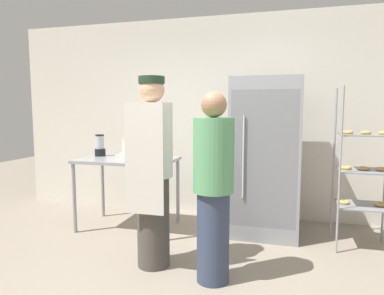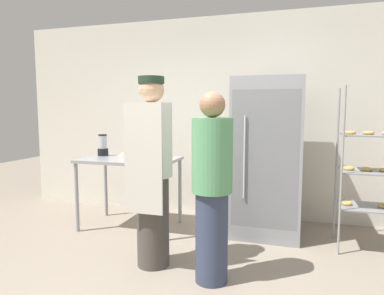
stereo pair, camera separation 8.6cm
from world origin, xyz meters
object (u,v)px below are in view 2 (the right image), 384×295
at_px(baking_rack, 367,170).
at_px(person_baker, 152,169).
at_px(person_customer, 212,187).
at_px(blender_pitcher, 103,146).
at_px(donut_box, 131,155).
at_px(refrigerator, 267,158).

distance_m(baking_rack, person_baker, 2.24).
bearing_deg(baking_rack, person_customer, -140.41).
relative_size(blender_pitcher, person_baker, 0.16).
bearing_deg(donut_box, person_customer, -38.91).
distance_m(refrigerator, person_baker, 1.50).
bearing_deg(refrigerator, person_customer, -105.29).
xyz_separation_m(refrigerator, person_baker, (-0.96, -1.15, 0.00)).
xyz_separation_m(refrigerator, donut_box, (-1.64, -0.26, 0.00)).
distance_m(refrigerator, baking_rack, 1.05).
relative_size(baking_rack, blender_pitcher, 6.10).
relative_size(blender_pitcher, person_customer, 0.17).
distance_m(refrigerator, person_customer, 1.34).
distance_m(blender_pitcher, person_customer, 2.12).
xyz_separation_m(donut_box, person_baker, (0.67, -0.89, -0.00)).
bearing_deg(person_baker, person_customer, -13.15).
bearing_deg(blender_pitcher, refrigerator, 3.31).
bearing_deg(baking_rack, person_baker, -153.26).
bearing_deg(donut_box, baking_rack, 2.41).
distance_m(baking_rack, donut_box, 2.68).
xyz_separation_m(donut_box, person_customer, (1.28, -1.04, -0.10)).
bearing_deg(blender_pitcher, donut_box, -15.94).
bearing_deg(person_customer, person_baker, 166.85).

